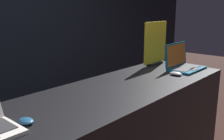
# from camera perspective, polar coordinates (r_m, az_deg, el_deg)

# --- Properties ---
(mouse_front) EXTENTS (0.07, 0.09, 0.03)m
(mouse_front) POSITION_cam_1_polar(r_m,az_deg,el_deg) (1.45, -18.19, -10.49)
(mouse_front) COLOR navy
(mouse_front) RESTS_ON display_counter
(laptop_back) EXTENTS (0.39, 0.26, 0.25)m
(laptop_back) POSITION_cam_1_polar(r_m,az_deg,el_deg) (2.62, 15.15, 1.43)
(laptop_back) COLOR #0F5170
(laptop_back) RESTS_ON display_counter
(mouse_back) EXTENTS (0.07, 0.12, 0.03)m
(mouse_back) POSITION_cam_1_polar(r_m,az_deg,el_deg) (2.38, 13.74, -0.78)
(mouse_back) COLOR #B2B2B7
(mouse_back) RESTS_ON display_counter
(promo_stand_back) EXTENTS (0.37, 0.07, 0.45)m
(promo_stand_back) POSITION_cam_1_polar(r_m,az_deg,el_deg) (2.75, 9.41, 5.51)
(promo_stand_back) COLOR black
(promo_stand_back) RESTS_ON display_counter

